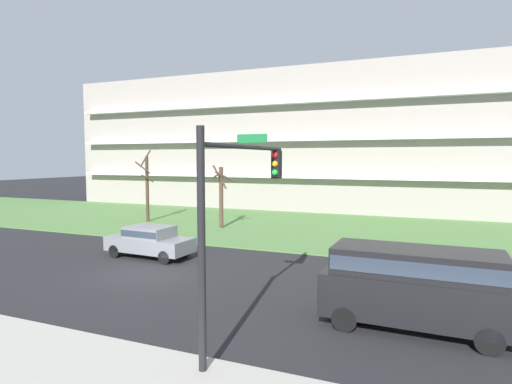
{
  "coord_description": "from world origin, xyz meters",
  "views": [
    {
      "loc": [
        11.14,
        -14.59,
        4.91
      ],
      "look_at": [
        2.61,
        6.0,
        3.15
      ],
      "focal_mm": 29.5,
      "sensor_mm": 36.0,
      "label": 1
    }
  ],
  "objects": [
    {
      "name": "apartment_building",
      "position": [
        0.0,
        28.95,
        6.61
      ],
      "size": [
        49.84,
        14.85,
        13.23
      ],
      "color": "#9E938C",
      "rests_on": "ground"
    },
    {
      "name": "tree_left",
      "position": [
        -2.3,
        11.48,
        2.43
      ],
      "size": [
        1.69,
        1.66,
        4.5
      ],
      "color": "#4C3828",
      "rests_on": "ground"
    },
    {
      "name": "ground",
      "position": [
        0.0,
        0.0,
        0.0
      ],
      "size": [
        160.0,
        160.0,
        0.0
      ],
      "primitive_type": "plane",
      "color": "#232326"
    },
    {
      "name": "tree_far_left",
      "position": [
        -9.02,
        12.07,
        2.79
      ],
      "size": [
        1.31,
        1.33,
        5.61
      ],
      "color": "#423023",
      "rests_on": "ground"
    },
    {
      "name": "sedan_gray_near_left",
      "position": [
        -1.69,
        2.5,
        0.87
      ],
      "size": [
        4.49,
        2.04,
        1.57
      ],
      "rotation": [
        0.0,
        0.0,
        3.09
      ],
      "color": "slate",
      "rests_on": "ground"
    },
    {
      "name": "van_black_center_left",
      "position": [
        10.85,
        -2.0,
        1.4
      ],
      "size": [
        5.24,
        2.12,
        2.36
      ],
      "rotation": [
        0.0,
        0.0,
        -0.02
      ],
      "color": "black",
      "rests_on": "ground"
    },
    {
      "name": "traffic_signal_mast",
      "position": [
        6.53,
        -4.72,
        3.88
      ],
      "size": [
        0.9,
        5.27,
        5.63
      ],
      "color": "black",
      "rests_on": "ground"
    },
    {
      "name": "grass_lawn_strip",
      "position": [
        0.0,
        14.0,
        0.04
      ],
      "size": [
        80.0,
        16.0,
        0.08
      ],
      "primitive_type": "cube",
      "color": "#547F42",
      "rests_on": "ground"
    }
  ]
}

